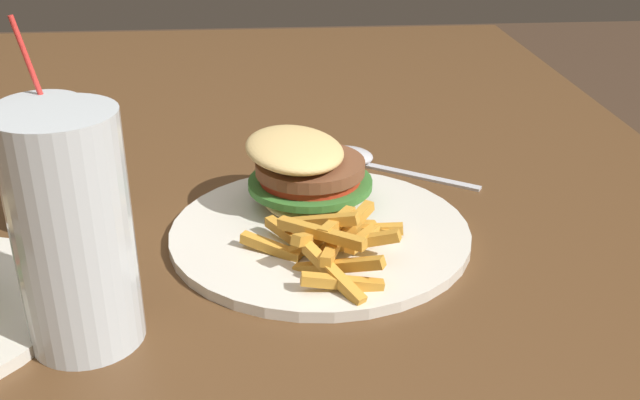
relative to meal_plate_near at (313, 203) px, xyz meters
name	(u,v)px	position (x,y,z in m)	size (l,w,h in m)	color
dining_table	(95,282)	(0.03, 0.22, -0.09)	(1.64, 1.29, 0.70)	brown
meal_plate_near	(313,203)	(0.00, 0.00, 0.00)	(0.28, 0.28, 0.08)	silver
beer_glass	(74,239)	(-0.16, 0.18, 0.06)	(0.08, 0.08, 0.17)	silver
juice_glass	(50,170)	(0.03, 0.24, 0.03)	(0.07, 0.07, 0.20)	silver
spoon	(354,157)	(0.15, -0.06, -0.02)	(0.13, 0.17, 0.02)	silver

